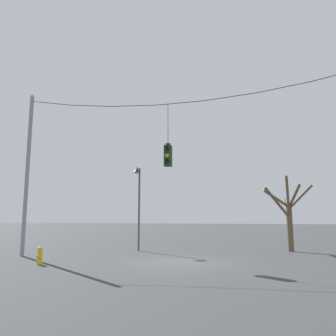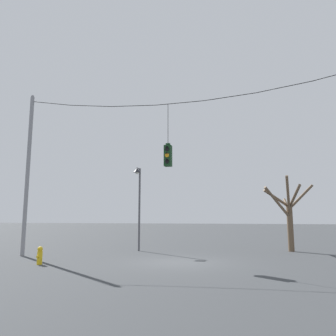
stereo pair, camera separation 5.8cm
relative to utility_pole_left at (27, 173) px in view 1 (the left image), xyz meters
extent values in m
plane|color=#383A3D|center=(8.44, -0.29, -4.37)|extent=(200.00, 200.00, 0.00)
cylinder|color=gray|center=(0.00, 0.00, -0.05)|extent=(0.21, 0.21, 8.64)
sphere|color=gray|center=(0.00, 0.00, 4.31)|extent=(0.17, 0.17, 0.17)
cylinder|color=black|center=(1.21, 0.00, 3.80)|extent=(2.42, 0.03, 0.47)
cylinder|color=black|center=(3.62, 0.00, 3.43)|extent=(2.41, 0.03, 0.32)
cylinder|color=black|center=(6.03, 0.00, 3.21)|extent=(2.41, 0.03, 0.18)
cylinder|color=black|center=(8.44, 0.00, 3.14)|extent=(2.41, 0.03, 0.03)
cylinder|color=black|center=(10.85, 0.00, 3.21)|extent=(2.41, 0.03, 0.18)
cylinder|color=black|center=(13.26, 0.00, 3.43)|extent=(2.41, 0.03, 0.32)
cube|color=#143819|center=(7.85, 0.00, 0.54)|extent=(0.34, 0.34, 1.02)
cube|color=#143819|center=(7.85, 0.00, 1.10)|extent=(0.19, 0.19, 0.10)
cylinder|color=black|center=(7.85, 0.00, 2.13)|extent=(0.02, 0.02, 1.98)
cylinder|color=black|center=(7.85, -0.18, 0.84)|extent=(0.20, 0.03, 0.20)
cylinder|color=black|center=(7.85, -0.23, 0.93)|extent=(0.07, 0.12, 0.07)
cylinder|color=orange|center=(7.85, -0.18, 0.54)|extent=(0.20, 0.03, 0.20)
cylinder|color=black|center=(7.85, -0.23, 0.63)|extent=(0.07, 0.12, 0.07)
cylinder|color=black|center=(7.85, -0.18, 0.23)|extent=(0.20, 0.03, 0.20)
cylinder|color=black|center=(7.85, -0.23, 0.32)|extent=(0.07, 0.12, 0.07)
cylinder|color=#515156|center=(4.93, 4.10, -1.86)|extent=(0.12, 0.12, 5.02)
cylinder|color=#515156|center=(4.93, 3.85, 0.59)|extent=(0.07, 0.51, 0.07)
cone|color=#232328|center=(4.93, 3.59, 0.46)|extent=(0.46, 0.46, 0.28)
sphere|color=silver|center=(4.93, 3.59, 0.32)|extent=(0.21, 0.21, 0.21)
cylinder|color=brown|center=(13.77, 6.11, -3.01)|extent=(0.35, 0.35, 2.73)
cylinder|color=brown|center=(13.07, 5.32, -1.52)|extent=(1.57, 1.76, 1.83)
cylinder|color=brown|center=(13.05, 5.58, -1.27)|extent=(1.59, 1.22, 1.09)
cylinder|color=brown|center=(14.46, 6.13, -1.17)|extent=(1.50, 0.19, 1.51)
cylinder|color=brown|center=(14.02, 5.41, -1.20)|extent=(0.69, 1.55, 1.38)
cylinder|color=brown|center=(13.68, 5.44, -1.15)|extent=(0.33, 1.49, 2.33)
cylinder|color=brown|center=(13.70, 6.95, -1.65)|extent=(0.28, 1.77, 1.00)
cylinder|color=gold|center=(2.86, -2.49, -4.09)|extent=(0.22, 0.22, 0.56)
sphere|color=gold|center=(2.86, -2.49, -3.73)|extent=(0.22, 0.22, 0.22)
cylinder|color=gold|center=(2.86, -2.63, -4.04)|extent=(0.09, 0.10, 0.09)
camera|label=1|loc=(11.81, -14.93, -2.42)|focal=35.00mm
camera|label=2|loc=(11.87, -14.91, -2.42)|focal=35.00mm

